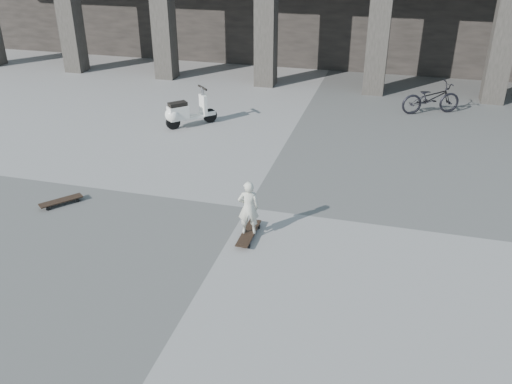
% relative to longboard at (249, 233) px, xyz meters
% --- Properties ---
extents(ground, '(90.00, 90.00, 0.00)m').
position_rel_longboard_xyz_m(ground, '(-0.32, 1.03, -0.08)').
color(ground, '#50504D').
rests_on(ground, ground).
extents(longboard, '(0.23, 0.95, 0.10)m').
position_rel_longboard_xyz_m(longboard, '(0.00, 0.00, 0.00)').
color(longboard, black).
rests_on(longboard, ground).
extents(skateboard_spare, '(0.68, 0.78, 0.10)m').
position_rel_longboard_xyz_m(skateboard_spare, '(-3.90, 0.21, 0.00)').
color(skateboard_spare, black).
rests_on(skateboard_spare, ground).
extents(child, '(0.42, 0.33, 0.99)m').
position_rel_longboard_xyz_m(child, '(0.00, -0.00, 0.52)').
color(child, beige).
rests_on(child, longboard).
extents(scooter, '(1.14, 1.15, 1.03)m').
position_rel_longboard_xyz_m(scooter, '(-3.23, 4.94, 0.33)').
color(scooter, black).
rests_on(scooter, ground).
extents(bicycle, '(1.81, 1.24, 0.90)m').
position_rel_longboard_xyz_m(bicycle, '(3.18, 7.90, 0.37)').
color(bicycle, black).
rests_on(bicycle, ground).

